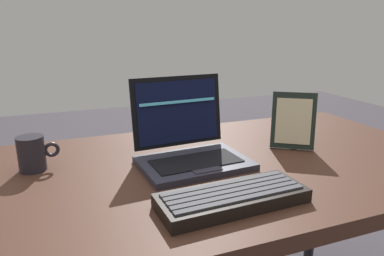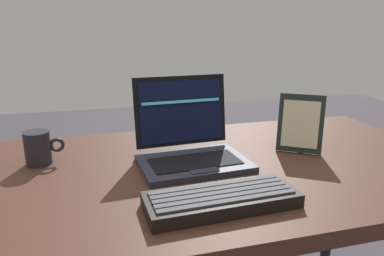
{
  "view_description": "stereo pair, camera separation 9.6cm",
  "coord_description": "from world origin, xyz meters",
  "px_view_note": "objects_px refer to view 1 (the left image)",
  "views": [
    {
      "loc": [
        -0.26,
        -0.85,
        1.1
      ],
      "look_at": [
        0.07,
        0.01,
        0.83
      ],
      "focal_mm": 33.18,
      "sensor_mm": 36.0,
      "label": 1
    },
    {
      "loc": [
        -0.17,
        -0.88,
        1.1
      ],
      "look_at": [
        0.07,
        0.01,
        0.83
      ],
      "focal_mm": 33.18,
      "sensor_mm": 36.0,
      "label": 2
    }
  ],
  "objects_px": {
    "laptop_front": "(189,146)",
    "coffee_mug": "(32,153)",
    "external_keyboard": "(233,198)",
    "photo_frame": "(293,121)"
  },
  "relations": [
    {
      "from": "photo_frame",
      "to": "coffee_mug",
      "type": "bearing_deg",
      "value": 172.42
    },
    {
      "from": "coffee_mug",
      "to": "external_keyboard",
      "type": "bearing_deg",
      "value": -41.56
    },
    {
      "from": "external_keyboard",
      "to": "photo_frame",
      "type": "xyz_separation_m",
      "value": [
        0.35,
        0.26,
        0.07
      ]
    },
    {
      "from": "photo_frame",
      "to": "coffee_mug",
      "type": "height_order",
      "value": "photo_frame"
    },
    {
      "from": "laptop_front",
      "to": "external_keyboard",
      "type": "distance_m",
      "value": 0.27
    },
    {
      "from": "laptop_front",
      "to": "coffee_mug",
      "type": "distance_m",
      "value": 0.42
    },
    {
      "from": "laptop_front",
      "to": "coffee_mug",
      "type": "relative_size",
      "value": 2.87
    },
    {
      "from": "laptop_front",
      "to": "external_keyboard",
      "type": "relative_size",
      "value": 0.91
    },
    {
      "from": "photo_frame",
      "to": "coffee_mug",
      "type": "relative_size",
      "value": 1.66
    },
    {
      "from": "external_keyboard",
      "to": "photo_frame",
      "type": "bearing_deg",
      "value": 37.27
    }
  ]
}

